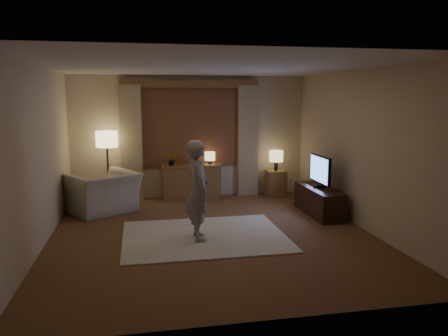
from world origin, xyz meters
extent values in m
cube|color=brown|center=(0.00, 0.00, -0.01)|extent=(5.00, 5.50, 0.02)
cube|color=silver|center=(0.00, 0.00, 2.61)|extent=(5.00, 5.50, 0.02)
cube|color=beige|center=(0.00, 2.76, 1.30)|extent=(5.00, 0.02, 2.60)
cube|color=beige|center=(0.00, -2.76, 1.30)|extent=(5.00, 0.02, 2.60)
cube|color=beige|center=(-2.51, 0.00, 1.30)|extent=(0.02, 5.50, 2.60)
cube|color=beige|center=(2.51, 0.00, 1.30)|extent=(0.02, 5.50, 2.60)
cube|color=black|center=(0.00, 2.73, 1.55)|extent=(2.00, 0.01, 1.70)
cube|color=brown|center=(0.00, 2.72, 1.55)|extent=(2.08, 0.04, 1.78)
cube|color=tan|center=(-1.25, 2.65, 1.20)|extent=(0.45, 0.12, 2.40)
cube|color=tan|center=(1.25, 2.65, 1.20)|extent=(0.45, 0.12, 2.40)
cube|color=brown|center=(0.00, 2.67, 2.42)|extent=(2.90, 0.14, 0.16)
cube|color=beige|center=(-0.13, -0.08, 0.01)|extent=(2.50, 2.00, 0.02)
cube|color=brown|center=(-0.02, 2.50, 0.35)|extent=(1.20, 0.40, 0.70)
cube|color=brown|center=(-0.02, 2.50, 0.80)|extent=(0.16, 0.02, 0.20)
imported|color=#999999|center=(-0.42, 2.50, 0.85)|extent=(0.16, 0.13, 0.30)
cylinder|color=black|center=(0.38, 2.50, 0.76)|extent=(0.08, 0.08, 0.12)
cylinder|color=#FFE299|center=(0.38, 2.50, 0.91)|extent=(0.22, 0.22, 0.18)
cylinder|color=black|center=(-1.72, 2.40, 0.01)|extent=(0.31, 0.31, 0.03)
cylinder|color=black|center=(-1.72, 2.40, 0.59)|extent=(0.04, 0.04, 1.17)
cylinder|color=#FFE299|center=(-1.72, 2.40, 1.32)|extent=(0.43, 0.43, 0.31)
imported|color=#BFB69D|center=(-1.79, 1.72, 0.38)|extent=(1.54, 1.50, 0.76)
cube|color=brown|center=(1.83, 2.45, 0.28)|extent=(0.40, 0.40, 0.56)
cylinder|color=black|center=(1.83, 2.45, 0.66)|extent=(0.08, 0.08, 0.20)
cylinder|color=#FFE299|center=(1.83, 2.45, 0.88)|extent=(0.30, 0.30, 0.24)
cube|color=black|center=(2.15, 0.82, 0.25)|extent=(0.45, 1.40, 0.50)
cube|color=black|center=(2.15, 0.82, 0.53)|extent=(0.20, 0.09, 0.06)
cube|color=black|center=(2.15, 0.82, 0.84)|extent=(0.05, 0.83, 0.51)
cube|color=#5D86FC|center=(2.12, 0.82, 0.84)|extent=(0.00, 0.77, 0.46)
imported|color=#9A958E|center=(-0.24, -0.21, 0.78)|extent=(0.39, 0.57, 1.51)
camera|label=1|loc=(-1.09, -6.56, 2.16)|focal=35.00mm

